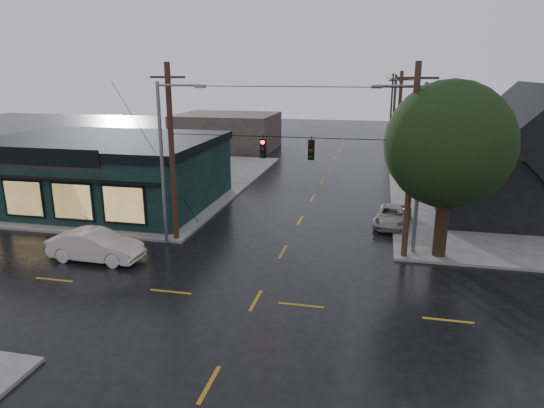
% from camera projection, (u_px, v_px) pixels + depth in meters
% --- Properties ---
extents(ground_plane, '(160.00, 160.00, 0.00)m').
position_uv_depth(ground_plane, '(256.00, 301.00, 21.17)').
color(ground_plane, black).
extents(sidewalk_nw, '(28.00, 28.00, 0.15)m').
position_uv_depth(sidewalk_nw, '(98.00, 179.00, 44.15)').
color(sidewalk_nw, '#61605B').
rests_on(sidewalk_nw, ground).
extents(pizza_shop, '(16.30, 12.34, 4.90)m').
position_uv_depth(pizza_shop, '(103.00, 170.00, 35.80)').
color(pizza_shop, black).
rests_on(pizza_shop, ground).
extents(ne_building, '(12.60, 11.60, 8.75)m').
position_uv_depth(ne_building, '(532.00, 150.00, 32.82)').
color(ne_building, black).
rests_on(ne_building, ground).
extents(corner_tree, '(6.48, 6.48, 9.20)m').
position_uv_depth(corner_tree, '(449.00, 145.00, 24.38)').
color(corner_tree, black).
rests_on(corner_tree, ground).
extents(utility_pole_nw, '(2.00, 0.32, 10.15)m').
position_uv_depth(utility_pole_nw, '(177.00, 240.00, 28.64)').
color(utility_pole_nw, '#321D16').
rests_on(utility_pole_nw, ground).
extents(utility_pole_ne, '(2.00, 0.32, 10.15)m').
position_uv_depth(utility_pole_ne, '(403.00, 258.00, 25.92)').
color(utility_pole_ne, '#321D16').
rests_on(utility_pole_ne, ground).
extents(utility_pole_far_a, '(2.00, 0.32, 9.65)m').
position_uv_depth(utility_pole_far_a, '(395.00, 176.00, 46.14)').
color(utility_pole_far_a, '#321D16').
rests_on(utility_pole_far_a, ground).
extents(utility_pole_far_b, '(2.00, 0.32, 9.15)m').
position_uv_depth(utility_pole_far_b, '(392.00, 145.00, 64.95)').
color(utility_pole_far_b, '#321D16').
rests_on(utility_pole_far_b, ground).
extents(utility_pole_far_c, '(2.00, 0.32, 9.15)m').
position_uv_depth(utility_pole_far_c, '(390.00, 128.00, 83.76)').
color(utility_pole_far_c, '#321D16').
rests_on(utility_pole_far_c, ground).
extents(span_signal_assembly, '(13.00, 0.48, 1.23)m').
position_uv_depth(span_signal_assembly, '(287.00, 148.00, 25.74)').
color(span_signal_assembly, black).
rests_on(span_signal_assembly, ground).
extents(streetlight_nw, '(5.40, 0.30, 9.15)m').
position_uv_depth(streetlight_nw, '(167.00, 244.00, 28.05)').
color(streetlight_nw, slate).
rests_on(streetlight_nw, ground).
extents(streetlight_ne, '(5.40, 0.30, 9.15)m').
position_uv_depth(streetlight_ne, '(412.00, 254.00, 26.47)').
color(streetlight_ne, slate).
rests_on(streetlight_ne, ground).
extents(bg_building_west, '(12.00, 10.00, 4.40)m').
position_uv_depth(bg_building_west, '(227.00, 131.00, 61.13)').
color(bg_building_west, '#3B2F2B').
rests_on(bg_building_west, ground).
extents(bg_building_east, '(14.00, 12.00, 5.60)m').
position_uv_depth(bg_building_east, '(473.00, 128.00, 59.39)').
color(bg_building_east, '#222327').
rests_on(bg_building_east, ground).
extents(sedan_cream, '(4.98, 1.84, 1.63)m').
position_uv_depth(sedan_cream, '(96.00, 246.00, 25.45)').
color(sedan_cream, beige).
rests_on(sedan_cream, ground).
extents(suv_silver, '(2.63, 4.68, 1.23)m').
position_uv_depth(suv_silver, '(393.00, 216.00, 31.22)').
color(suv_silver, gray).
rests_on(suv_silver, ground).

